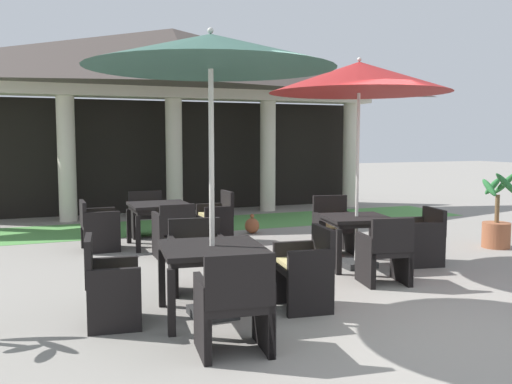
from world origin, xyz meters
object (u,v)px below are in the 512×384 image
at_px(patio_chair_mid_left_west, 110,285).
at_px(terracotta_urn, 252,225).
at_px(patio_chair_mid_left_north, 197,257).
at_px(patio_chair_mid_right_east, 420,237).
at_px(patio_table_near_foreground, 159,209).
at_px(patio_chair_near_foreground_north, 148,215).
at_px(patio_umbrella_mid_left, 211,54).
at_px(potted_palm_right_edge, 497,225).
at_px(patio_chair_mid_right_south, 385,253).
at_px(patio_chair_mid_left_south, 234,305).
at_px(patio_table_mid_left, 212,255).
at_px(patio_chair_near_foreground_west, 98,226).
at_px(patio_chair_near_foreground_east, 217,218).
at_px(patio_chair_mid_left_east, 306,270).
at_px(patio_chair_mid_right_north, 334,228).
at_px(patio_umbrella_mid_right, 359,79).
at_px(patio_chair_near_foreground_south, 174,231).
at_px(patio_table_mid_right, 357,223).

height_order(patio_chair_mid_left_west, terracotta_urn, patio_chair_mid_left_west).
distance_m(patio_chair_mid_left_north, patio_chair_mid_right_east, 3.35).
xyz_separation_m(patio_table_near_foreground, patio_chair_mid_left_west, (-1.30, -3.75, -0.22)).
bearing_deg(patio_table_near_foreground, patio_chair_near_foreground_north, 90.14).
relative_size(patio_chair_near_foreground_north, patio_chair_mid_left_west, 0.93).
bearing_deg(patio_chair_mid_right_east, patio_umbrella_mid_left, 119.45).
bearing_deg(terracotta_urn, patio_umbrella_mid_left, -116.24).
height_order(patio_chair_near_foreground_north, potted_palm_right_edge, potted_palm_right_edge).
relative_size(patio_chair_mid_right_south, terracotta_urn, 2.28).
bearing_deg(patio_umbrella_mid_left, patio_chair_mid_left_south, -97.07).
bearing_deg(patio_table_mid_left, potted_palm_right_edge, 16.92).
bearing_deg(patio_chair_mid_left_west, patio_chair_near_foreground_west, -177.47).
distance_m(patio_chair_near_foreground_east, terracotta_urn, 1.07).
bearing_deg(patio_chair_mid_left_east, patio_chair_mid_right_north, -28.50).
distance_m(patio_umbrella_mid_right, potted_palm_right_edge, 3.65).
bearing_deg(patio_chair_near_foreground_east, terracotta_urn, -58.18).
xyz_separation_m(patio_table_mid_left, patio_chair_mid_right_north, (2.71, 2.29, -0.23)).
height_order(patio_table_mid_left, patio_chair_mid_left_west, patio_chair_mid_left_west).
bearing_deg(potted_palm_right_edge, patio_chair_near_foreground_east, 151.43).
bearing_deg(potted_palm_right_edge, patio_chair_mid_right_east, -165.93).
bearing_deg(patio_chair_near_foreground_south, patio_table_mid_left, -96.18).
xyz_separation_m(patio_chair_mid_left_south, terracotta_urn, (2.31, 5.42, -0.26)).
xyz_separation_m(patio_table_near_foreground, patio_umbrella_mid_right, (2.23, -2.53, 1.98)).
height_order(patio_chair_near_foreground_west, patio_chair_mid_left_west, patio_chair_mid_left_west).
height_order(patio_table_near_foreground, patio_chair_near_foreground_north, patio_chair_near_foreground_north).
xyz_separation_m(patio_chair_mid_right_south, potted_palm_right_edge, (3.06, 1.25, -0.02)).
bearing_deg(patio_chair_mid_right_east, patio_chair_mid_left_south, 131.89).
bearing_deg(potted_palm_right_edge, patio_chair_near_foreground_west, 159.92).
distance_m(patio_chair_mid_left_north, patio_umbrella_mid_right, 3.28).
distance_m(patio_table_mid_right, patio_umbrella_mid_right, 1.99).
bearing_deg(patio_chair_near_foreground_west, patio_chair_mid_left_west, -4.69).
height_order(patio_chair_mid_left_north, patio_umbrella_mid_right, patio_umbrella_mid_right).
distance_m(patio_table_mid_left, patio_chair_mid_right_east, 3.67).
bearing_deg(patio_umbrella_mid_right, patio_chair_near_foreground_west, 141.87).
relative_size(patio_table_mid_right, terracotta_urn, 2.72).
bearing_deg(patio_chair_mid_right_north, patio_table_mid_right, 90.00).
distance_m(patio_umbrella_mid_left, patio_chair_mid_left_east, 2.40).
height_order(patio_chair_near_foreground_east, potted_palm_right_edge, potted_palm_right_edge).
bearing_deg(patio_chair_mid_left_west, patio_chair_near_foreground_north, 171.85).
distance_m(patio_chair_near_foreground_south, patio_umbrella_mid_left, 3.64).
xyz_separation_m(patio_chair_mid_left_south, patio_chair_mid_right_north, (2.84, 3.28, -0.01)).
xyz_separation_m(patio_chair_mid_left_west, patio_chair_mid_left_east, (1.98, -0.25, 0.02)).
bearing_deg(patio_chair_near_foreground_west, patio_chair_mid_left_south, 6.56).
xyz_separation_m(patio_chair_near_foreground_east, patio_table_mid_left, (-1.30, -3.88, 0.22)).
distance_m(patio_chair_mid_left_west, patio_chair_mid_right_east, 4.58).
distance_m(patio_table_near_foreground, patio_chair_near_foreground_north, 1.02).
bearing_deg(patio_chair_near_foreground_north, patio_chair_mid_left_north, 87.25).
relative_size(patio_umbrella_mid_right, patio_chair_mid_right_east, 3.63).
bearing_deg(terracotta_urn, patio_chair_mid_left_north, -120.94).
bearing_deg(patio_chair_near_foreground_north, potted_palm_right_edge, 147.52).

